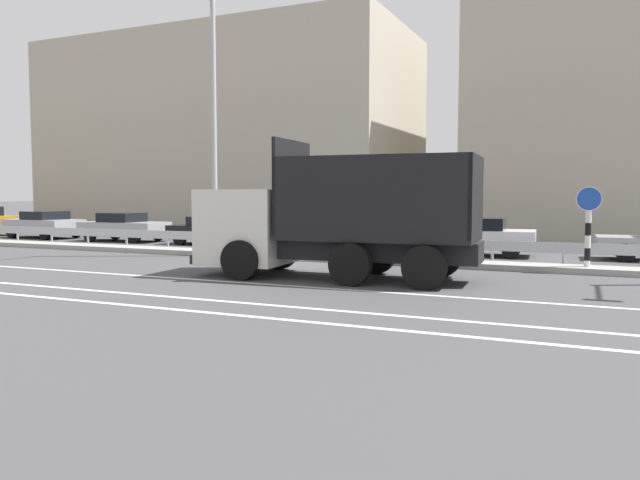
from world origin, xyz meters
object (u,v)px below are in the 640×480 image
at_px(parked_car_2, 44,224).
at_px(parked_car_4, 214,230).
at_px(street_lamp_1, 211,113).
at_px(parked_car_5, 348,232).
at_px(median_road_sign, 588,228).
at_px(dump_truck, 306,230).
at_px(parked_car_6, 477,236).
at_px(church_tower, 509,142).
at_px(parked_car_3, 124,227).

height_order(parked_car_2, parked_car_4, parked_car_2).
xyz_separation_m(street_lamp_1, parked_car_5, (3.34, 4.65, -4.37)).
relative_size(median_road_sign, parked_car_4, 0.62).
relative_size(dump_truck, parked_car_4, 1.93).
height_order(dump_truck, parked_car_6, dump_truck).
distance_m(median_road_sign, church_tower, 28.49).
height_order(median_road_sign, church_tower, church_tower).
height_order(median_road_sign, parked_car_3, median_road_sign).
distance_m(parked_car_3, parked_car_4, 5.01).
height_order(parked_car_4, church_tower, church_tower).
bearing_deg(median_road_sign, parked_car_2, 171.05).
height_order(parked_car_3, parked_car_4, parked_car_3).
xyz_separation_m(street_lamp_1, parked_car_4, (-2.89, 4.37, -4.41)).
bearing_deg(dump_truck, parked_car_6, -25.93).
distance_m(street_lamp_1, parked_car_6, 10.50).
height_order(parked_car_4, parked_car_5, parked_car_5).
bearing_deg(parked_car_5, parked_car_4, -87.96).
relative_size(parked_car_6, church_tower, 0.32).
bearing_deg(parked_car_6, median_road_sign, -139.82).
relative_size(street_lamp_1, parked_car_4, 2.32).
bearing_deg(parked_car_6, parked_car_5, 81.96).
height_order(parked_car_3, parked_car_6, parked_car_6).
relative_size(parked_car_3, parked_car_5, 0.85).
xyz_separation_m(median_road_sign, church_tower, (-5.80, 27.50, 4.65)).
xyz_separation_m(median_road_sign, street_lamp_1, (-12.30, -0.35, 3.80)).
height_order(dump_truck, parked_car_4, dump_truck).
height_order(street_lamp_1, parked_car_6, street_lamp_1).
bearing_deg(parked_car_2, parked_car_3, -85.74).
distance_m(dump_truck, church_tower, 31.76).
relative_size(parked_car_2, parked_car_3, 1.02).
height_order(parked_car_2, parked_car_6, parked_car_6).
xyz_separation_m(dump_truck, church_tower, (1.10, 31.40, 4.65)).
xyz_separation_m(dump_truck, street_lamp_1, (-5.40, 3.55, 3.80)).
relative_size(street_lamp_1, parked_car_3, 2.21).
relative_size(parked_car_2, parked_car_4, 1.07).
bearing_deg(street_lamp_1, median_road_sign, 1.63).
bearing_deg(parked_car_3, parked_car_4, 87.68).
xyz_separation_m(street_lamp_1, church_tower, (6.50, 27.85, 0.85)).
bearing_deg(parked_car_5, parked_car_6, 85.08).
bearing_deg(street_lamp_1, parked_car_3, 151.32).
distance_m(street_lamp_1, parked_car_2, 14.46).
xyz_separation_m(parked_car_4, parked_car_6, (11.43, -0.11, 0.05)).
distance_m(parked_car_6, church_tower, 24.25).
bearing_deg(church_tower, street_lamp_1, -103.14).
bearing_deg(street_lamp_1, parked_car_2, 161.62).
distance_m(dump_truck, parked_car_4, 11.47).
relative_size(parked_car_3, parked_car_4, 1.05).
bearing_deg(dump_truck, parked_car_4, 42.36).
relative_size(street_lamp_1, parked_car_5, 1.88).
distance_m(parked_car_2, parked_car_3, 5.20).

